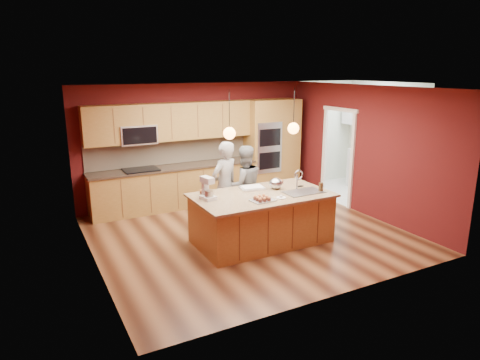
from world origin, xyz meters
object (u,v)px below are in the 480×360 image
island (262,217)px  person_left (225,186)px  person_right (244,186)px  mixing_bowl (276,184)px  stand_mixer (208,190)px

island → person_left: bearing=107.3°
person_right → mixing_bowl: (0.25, -0.75, 0.19)m
island → stand_mixer: stand_mixer is taller
island → person_right: size_ratio=1.52×
person_left → mixing_bowl: bearing=111.9°
person_left → island: bearing=87.4°
person_left → stand_mixer: bearing=28.0°
island → person_right: 1.00m
island → mixing_bowl: bearing=25.2°
person_left → person_right: 0.43m
stand_mixer → mixing_bowl: size_ratio=1.56×
person_right → mixing_bowl: 0.81m
mixing_bowl → person_left: bearing=131.9°
island → person_left: person_left is taller
stand_mixer → person_left: bearing=37.1°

